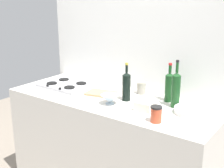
# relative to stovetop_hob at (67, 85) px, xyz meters

# --- Properties ---
(counter_block) EXTENTS (1.80, 0.70, 0.90)m
(counter_block) POSITION_rel_stovetop_hob_xyz_m (0.54, -0.02, -0.46)
(counter_block) COLOR silver
(counter_block) RESTS_ON ground
(backsplash_panel) EXTENTS (1.90, 0.06, 2.28)m
(backsplash_panel) POSITION_rel_stovetop_hob_xyz_m (0.54, 0.36, 0.23)
(backsplash_panel) COLOR white
(backsplash_panel) RESTS_ON ground
(stovetop_hob) EXTENTS (0.45, 0.35, 0.04)m
(stovetop_hob) POSITION_rel_stovetop_hob_xyz_m (0.00, 0.00, 0.00)
(stovetop_hob) COLOR #B2B2B7
(stovetop_hob) RESTS_ON counter_block
(plate_stack) EXTENTS (0.25, 0.25, 0.04)m
(plate_stack) POSITION_rel_stovetop_hob_xyz_m (1.20, 0.04, 0.01)
(plate_stack) COLOR white
(plate_stack) RESTS_ON counter_block
(wine_bottle_leftmost) EXTENTS (0.07, 0.07, 0.31)m
(wine_bottle_leftmost) POSITION_rel_stovetop_hob_xyz_m (0.67, -0.00, 0.11)
(wine_bottle_leftmost) COLOR black
(wine_bottle_leftmost) RESTS_ON counter_block
(wine_bottle_mid_left) EXTENTS (0.07, 0.07, 0.31)m
(wine_bottle_mid_left) POSITION_rel_stovetop_hob_xyz_m (0.95, 0.18, 0.11)
(wine_bottle_mid_left) COLOR #19471E
(wine_bottle_mid_left) RESTS_ON counter_block
(wine_bottle_mid_right) EXTENTS (0.07, 0.07, 0.36)m
(wine_bottle_mid_right) POSITION_rel_stovetop_hob_xyz_m (1.05, 0.09, 0.13)
(wine_bottle_mid_right) COLOR #19471E
(wine_bottle_mid_right) RESTS_ON counter_block
(mixing_bowl) EXTENTS (0.14, 0.14, 0.08)m
(mixing_bowl) POSITION_rel_stovetop_hob_xyz_m (0.61, -0.15, 0.03)
(mixing_bowl) COLOR silver
(mixing_bowl) RESTS_ON counter_block
(butter_dish) EXTENTS (0.13, 0.11, 0.07)m
(butter_dish) POSITION_rel_stovetop_hob_xyz_m (0.90, -0.11, 0.02)
(butter_dish) COLOR silver
(butter_dish) RESTS_ON counter_block
(condiment_jar_front) EXTENTS (0.08, 0.08, 0.11)m
(condiment_jar_front) POSITION_rel_stovetop_hob_xyz_m (0.68, 0.22, 0.04)
(condiment_jar_front) COLOR #9E998C
(condiment_jar_front) RESTS_ON counter_block
(condiment_jar_rear) EXTENTS (0.08, 0.08, 0.11)m
(condiment_jar_rear) POSITION_rel_stovetop_hob_xyz_m (1.06, -0.25, 0.04)
(condiment_jar_rear) COLOR #C64C2D
(condiment_jar_rear) RESTS_ON counter_block
(cutting_board) EXTENTS (0.27, 0.22, 0.02)m
(cutting_board) POSITION_rel_stovetop_hob_xyz_m (0.41, -0.00, -0.00)
(cutting_board) COLOR tan
(cutting_board) RESTS_ON counter_block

